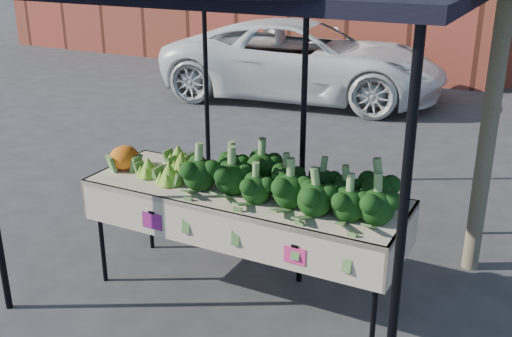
# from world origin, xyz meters

# --- Properties ---
(ground) EXTENTS (90.00, 90.00, 0.00)m
(ground) POSITION_xyz_m (0.00, 0.00, 0.00)
(ground) COLOR #2F2F31
(table) EXTENTS (2.40, 0.81, 0.90)m
(table) POSITION_xyz_m (0.13, 0.01, 0.45)
(table) COLOR #C6B39C
(table) RESTS_ON ground
(canopy) EXTENTS (3.16, 3.16, 2.74)m
(canopy) POSITION_xyz_m (0.07, 0.49, 1.37)
(canopy) COLOR black
(canopy) RESTS_ON ground
(broccoli_heap) EXTENTS (1.57, 0.60, 0.30)m
(broccoli_heap) POSITION_xyz_m (0.49, 0.03, 1.05)
(broccoli_heap) COLOR black
(broccoli_heap) RESTS_ON table
(romanesco_cluster) EXTENTS (0.46, 0.60, 0.23)m
(romanesco_cluster) POSITION_xyz_m (-0.54, 0.04, 1.01)
(romanesco_cluster) COLOR #83BB39
(romanesco_cluster) RESTS_ON table
(cauliflower_pair) EXTENTS (0.23, 0.23, 0.21)m
(cauliflower_pair) POSITION_xyz_m (-0.92, -0.04, 1.00)
(cauliflower_pair) COLOR orange
(cauliflower_pair) RESTS_ON table
(street_tree) EXTENTS (1.98, 1.98, 3.90)m
(street_tree) POSITION_xyz_m (1.63, 1.29, 1.95)
(street_tree) COLOR #1E4C14
(street_tree) RESTS_ON ground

